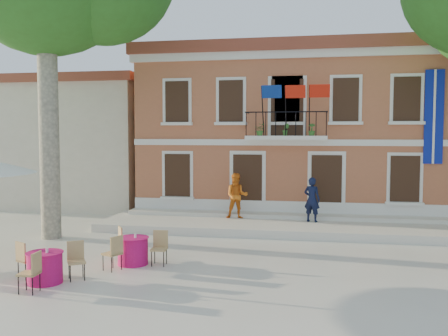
% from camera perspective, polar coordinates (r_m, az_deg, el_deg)
% --- Properties ---
extents(ground, '(90.00, 90.00, 0.00)m').
position_cam_1_polar(ground, '(15.18, -1.97, -10.01)').
color(ground, beige).
rests_on(ground, ground).
extents(main_building, '(13.50, 9.59, 7.50)m').
position_cam_1_polar(main_building, '(24.40, 7.75, 4.21)').
color(main_building, '#A75C3C').
rests_on(main_building, ground).
extents(neighbor_west, '(9.40, 9.40, 6.40)m').
position_cam_1_polar(neighbor_west, '(28.39, -16.05, 2.92)').
color(neighbor_west, beige).
rests_on(neighbor_west, ground).
extents(terrace, '(14.00, 3.40, 0.30)m').
position_cam_1_polar(terrace, '(19.15, 6.82, -6.64)').
color(terrace, silver).
rests_on(terrace, ground).
extents(pedestrian_navy, '(0.72, 0.58, 1.71)m').
position_cam_1_polar(pedestrian_navy, '(19.30, 10.02, -3.57)').
color(pedestrian_navy, black).
rests_on(pedestrian_navy, terrace).
extents(pedestrian_orange, '(0.97, 0.81, 1.80)m').
position_cam_1_polar(pedestrian_orange, '(19.75, 1.48, -3.20)').
color(pedestrian_orange, orange).
rests_on(pedestrian_orange, terrace).
extents(cafe_table_0, '(1.87, 1.67, 0.95)m').
position_cam_1_polar(cafe_table_0, '(13.20, -19.79, -10.48)').
color(cafe_table_0, '#D01369').
rests_on(cafe_table_0, ground).
extents(cafe_table_1, '(1.68, 1.87, 0.95)m').
position_cam_1_polar(cafe_table_1, '(14.37, -10.38, -9.12)').
color(cafe_table_1, '#D01369').
rests_on(cafe_table_1, ground).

